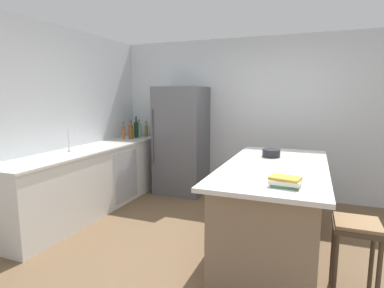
# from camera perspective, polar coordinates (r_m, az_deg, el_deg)

# --- Properties ---
(ground_plane) EXTENTS (7.20, 7.20, 0.00)m
(ground_plane) POSITION_cam_1_polar(r_m,az_deg,el_deg) (3.51, 5.05, -19.41)
(ground_plane) COLOR brown
(wall_rear) EXTENTS (6.00, 0.10, 2.60)m
(wall_rear) POSITION_cam_1_polar(r_m,az_deg,el_deg) (5.31, 12.12, 4.73)
(wall_rear) COLOR silver
(wall_rear) RESTS_ON ground_plane
(wall_left) EXTENTS (0.10, 6.00, 2.60)m
(wall_left) POSITION_cam_1_polar(r_m,az_deg,el_deg) (4.46, -26.56, 3.27)
(wall_left) COLOR silver
(wall_left) RESTS_ON ground_plane
(counter_run_left) EXTENTS (0.65, 3.03, 0.92)m
(counter_run_left) POSITION_cam_1_polar(r_m,az_deg,el_deg) (4.79, -17.58, -6.10)
(counter_run_left) COLOR silver
(counter_run_left) RESTS_ON ground_plane
(kitchen_island) EXTENTS (1.06, 2.22, 0.93)m
(kitchen_island) POSITION_cam_1_polar(r_m,az_deg,el_deg) (3.57, 14.70, -10.96)
(kitchen_island) COLOR #8E755B
(kitchen_island) RESTS_ON ground_plane
(refrigerator) EXTENTS (0.81, 0.72, 1.81)m
(refrigerator) POSITION_cam_1_polar(r_m,az_deg,el_deg) (5.32, -1.94, 0.65)
(refrigerator) COLOR #56565B
(refrigerator) RESTS_ON ground_plane
(bar_stool) EXTENTS (0.36, 0.36, 0.67)m
(bar_stool) POSITION_cam_1_polar(r_m,az_deg,el_deg) (2.93, 27.90, -14.66)
(bar_stool) COLOR #473828
(bar_stool) RESTS_ON ground_plane
(sink_faucet) EXTENTS (0.15, 0.05, 0.30)m
(sink_faucet) POSITION_cam_1_polar(r_m,az_deg,el_deg) (4.41, -21.55, 0.64)
(sink_faucet) COLOR silver
(sink_faucet) RESTS_ON counter_run_left
(olive_oil_bottle) EXTENTS (0.06, 0.06, 0.28)m
(olive_oil_bottle) POSITION_cam_1_polar(r_m,az_deg,el_deg) (5.76, -8.38, 2.48)
(olive_oil_bottle) COLOR olive
(olive_oil_bottle) RESTS_ON counter_run_left
(gin_bottle) EXTENTS (0.07, 0.07, 0.31)m
(gin_bottle) POSITION_cam_1_polar(r_m,az_deg,el_deg) (5.73, -9.64, 2.56)
(gin_bottle) COLOR #8CB79E
(gin_bottle) RESTS_ON counter_run_left
(wine_bottle) EXTENTS (0.07, 0.07, 0.38)m
(wine_bottle) POSITION_cam_1_polar(r_m,az_deg,el_deg) (5.64, -10.18, 2.68)
(wine_bottle) COLOR #19381E
(wine_bottle) RESTS_ON counter_run_left
(syrup_bottle) EXTENTS (0.07, 0.07, 0.23)m
(syrup_bottle) POSITION_cam_1_polar(r_m,az_deg,el_deg) (5.60, -11.16, 2.00)
(syrup_bottle) COLOR #5B3319
(syrup_bottle) RESTS_ON counter_run_left
(whiskey_bottle) EXTENTS (0.08, 0.08, 0.32)m
(whiskey_bottle) POSITION_cam_1_polar(r_m,az_deg,el_deg) (5.50, -11.15, 2.29)
(whiskey_bottle) COLOR brown
(whiskey_bottle) RESTS_ON counter_run_left
(vinegar_bottle) EXTENTS (0.05, 0.05, 0.29)m
(vinegar_bottle) POSITION_cam_1_polar(r_m,az_deg,el_deg) (5.46, -12.44, 2.09)
(vinegar_bottle) COLOR #994C23
(vinegar_bottle) RESTS_ON counter_run_left
(cookbook_stack) EXTENTS (0.26, 0.21, 0.08)m
(cookbook_stack) POSITION_cam_1_polar(r_m,az_deg,el_deg) (2.66, 16.68, -6.61)
(cookbook_stack) COLOR #4C7F60
(cookbook_stack) RESTS_ON kitchen_island
(mixing_bowl) EXTENTS (0.21, 0.21, 0.09)m
(mixing_bowl) POSITION_cam_1_polar(r_m,az_deg,el_deg) (3.88, 14.32, -1.63)
(mixing_bowl) COLOR black
(mixing_bowl) RESTS_ON kitchen_island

